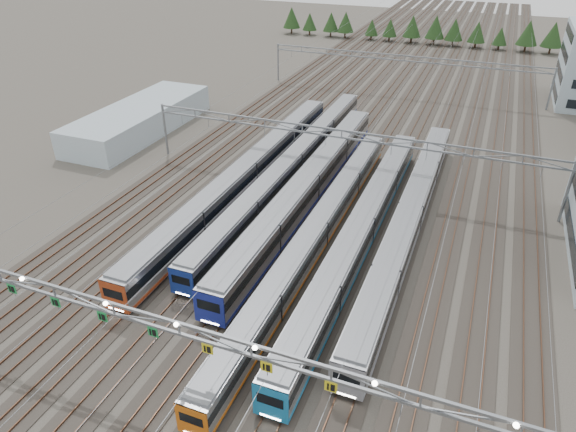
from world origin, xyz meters
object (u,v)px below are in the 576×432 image
at_px(train_e, 361,229).
at_px(gantry_mid, 341,140).
at_px(train_f, 409,217).
at_px(west_shed, 140,119).
at_px(gantry_near, 178,332).
at_px(train_d, 317,233).
at_px(gantry_far, 405,63).
at_px(train_a, 247,174).
at_px(train_c, 308,187).
at_px(train_b, 293,164).

bearing_deg(train_e, gantry_mid, 115.63).
distance_m(train_f, west_shed, 51.43).
bearing_deg(gantry_near, west_shed, 128.85).
relative_size(train_d, gantry_far, 0.95).
relative_size(gantry_far, west_shed, 1.88).
bearing_deg(gantry_mid, train_e, -64.37).
distance_m(train_a, train_e, 19.73).
distance_m(train_e, gantry_mid, 16.18).
height_order(gantry_near, gantry_mid, gantry_near).
bearing_deg(train_d, gantry_far, 92.10).
height_order(train_a, gantry_far, gantry_far).
bearing_deg(train_c, gantry_near, -86.21).
height_order(train_e, gantry_mid, gantry_mid).
bearing_deg(west_shed, gantry_mid, -9.85).
bearing_deg(west_shed, train_d, -29.85).
xyz_separation_m(train_a, train_f, (22.50, -3.48, -0.04)).
bearing_deg(gantry_mid, train_b, -176.78).
xyz_separation_m(train_a, train_e, (18.00, -8.09, -0.06)).
height_order(train_d, gantry_mid, gantry_mid).
bearing_deg(train_a, west_shed, 154.62).
distance_m(train_a, gantry_near, 36.27).
relative_size(train_f, gantry_far, 0.94).
bearing_deg(train_b, west_shed, 167.38).
xyz_separation_m(train_b, train_f, (18.00, -9.08, 0.11)).
distance_m(train_a, train_f, 22.77).
distance_m(train_e, train_f, 6.44).
distance_m(train_b, west_shed, 31.64).
relative_size(train_b, train_f, 1.12).
bearing_deg(train_a, train_f, -8.80).
height_order(train_e, gantry_far, gantry_far).
distance_m(train_c, train_f, 13.76).
relative_size(train_a, gantry_far, 1.00).
xyz_separation_m(train_f, west_shed, (-48.88, 16.00, 0.10)).
distance_m(train_a, gantry_mid, 13.43).
bearing_deg(west_shed, gantry_near, -51.15).
distance_m(train_c, gantry_mid, 8.29).
bearing_deg(gantry_near, train_d, 84.48).
bearing_deg(train_e, gantry_near, -104.62).
relative_size(train_a, west_shed, 1.88).
bearing_deg(gantry_mid, gantry_near, -90.07).
xyz_separation_m(gantry_near, gantry_far, (0.05, 85.12, -0.70)).
distance_m(gantry_near, gantry_far, 85.12).
relative_size(train_f, gantry_mid, 0.94).
xyz_separation_m(gantry_near, west_shed, (-37.58, 46.65, -4.87)).
height_order(train_d, gantry_near, gantry_near).
xyz_separation_m(train_b, west_shed, (-30.88, 6.92, 0.21)).
xyz_separation_m(gantry_near, gantry_mid, (0.05, 40.12, -0.70)).
xyz_separation_m(train_a, train_c, (9.00, -0.85, 0.12)).
distance_m(train_a, train_c, 9.04).
bearing_deg(train_d, gantry_near, -95.52).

